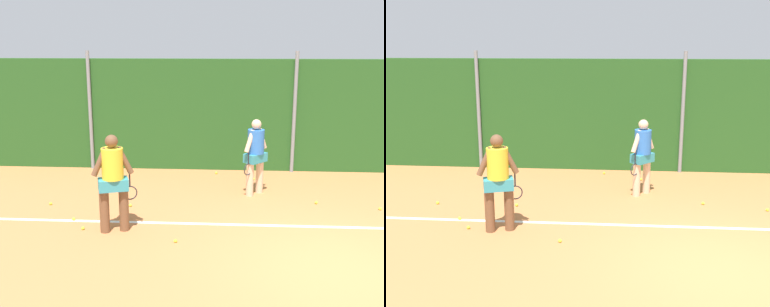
% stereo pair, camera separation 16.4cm
% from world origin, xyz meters
% --- Properties ---
extents(ground_plane, '(29.95, 29.95, 0.00)m').
position_xyz_m(ground_plane, '(0.00, 1.75, 0.00)').
color(ground_plane, '#C67542').
extents(hedge_fence_backdrop, '(19.47, 0.25, 3.08)m').
position_xyz_m(hedge_fence_backdrop, '(0.00, 5.96, 1.54)').
color(hedge_fence_backdrop, '#23511E').
rests_on(hedge_fence_backdrop, ground_plane).
extents(fence_post_left, '(0.10, 0.10, 3.30)m').
position_xyz_m(fence_post_left, '(-5.62, 5.78, 1.65)').
color(fence_post_left, gray).
rests_on(fence_post_left, ground_plane).
extents(fence_post_center, '(0.10, 0.10, 3.30)m').
position_xyz_m(fence_post_center, '(0.00, 5.78, 1.65)').
color(fence_post_center, gray).
rests_on(fence_post_center, ground_plane).
extents(court_baseline_paint, '(14.22, 0.10, 0.01)m').
position_xyz_m(court_baseline_paint, '(0.00, 1.83, 0.00)').
color(court_baseline_paint, white).
rests_on(court_baseline_paint, ground_plane).
extents(player_foreground_near, '(0.81, 0.48, 1.90)m').
position_xyz_m(player_foreground_near, '(-3.98, 1.37, 1.07)').
color(player_foreground_near, brown).
rests_on(player_foreground_near, ground_plane).
extents(player_midcourt, '(0.59, 0.66, 1.80)m').
position_xyz_m(player_midcourt, '(-1.16, 3.78, 1.01)').
color(player_midcourt, beige).
rests_on(player_midcourt, ground_plane).
extents(tennis_ball_0, '(0.07, 0.07, 0.07)m').
position_xyz_m(tennis_ball_0, '(-2.09, 5.41, 0.03)').
color(tennis_ball_0, '#CCDB33').
rests_on(tennis_ball_0, ground_plane).
extents(tennis_ball_1, '(0.07, 0.07, 0.07)m').
position_xyz_m(tennis_ball_1, '(-4.95, 1.84, 0.03)').
color(tennis_ball_1, '#CCDB33').
rests_on(tennis_ball_1, ground_plane).
extents(tennis_ball_2, '(0.07, 0.07, 0.07)m').
position_xyz_m(tennis_ball_2, '(-0.92, 5.18, 0.03)').
color(tennis_ball_2, '#CCDB33').
rests_on(tennis_ball_2, ground_plane).
extents(tennis_ball_3, '(0.07, 0.07, 0.07)m').
position_xyz_m(tennis_ball_3, '(1.50, 2.85, 0.03)').
color(tennis_ball_3, '#CCDB33').
rests_on(tennis_ball_3, ground_plane).
extents(tennis_ball_4, '(0.07, 0.07, 0.07)m').
position_xyz_m(tennis_ball_4, '(-2.77, 0.91, 0.03)').
color(tennis_ball_4, '#CCDB33').
rests_on(tennis_ball_4, ground_plane).
extents(tennis_ball_6, '(0.07, 0.07, 0.07)m').
position_xyz_m(tennis_ball_6, '(0.19, 3.16, 0.03)').
color(tennis_ball_6, '#CCDB33').
rests_on(tennis_ball_6, ground_plane).
extents(tennis_ball_8, '(0.07, 0.07, 0.07)m').
position_xyz_m(tennis_ball_8, '(-1.11, 4.91, 0.03)').
color(tennis_ball_8, '#CCDB33').
rests_on(tennis_ball_8, ground_plane).
extents(tennis_ball_9, '(0.07, 0.07, 0.07)m').
position_xyz_m(tennis_ball_9, '(-5.75, 2.71, 0.03)').
color(tennis_ball_9, '#CCDB33').
rests_on(tennis_ball_9, ground_plane).
extents(tennis_ball_11, '(0.07, 0.07, 0.07)m').
position_xyz_m(tennis_ball_11, '(-3.95, 2.72, 0.03)').
color(tennis_ball_11, '#CCDB33').
rests_on(tennis_ball_11, ground_plane).
extents(tennis_ball_12, '(0.07, 0.07, 0.07)m').
position_xyz_m(tennis_ball_12, '(-4.63, 1.38, 0.03)').
color(tennis_ball_12, '#CCDB33').
rests_on(tennis_ball_12, ground_plane).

